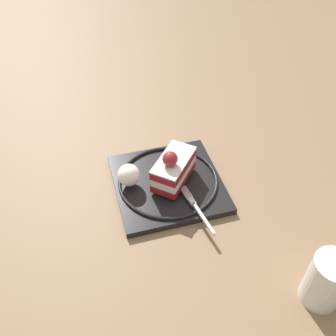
% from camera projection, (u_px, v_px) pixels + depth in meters
% --- Properties ---
extents(ground_plane, '(2.40, 2.40, 0.00)m').
position_uv_depth(ground_plane, '(158.00, 189.00, 0.73)').
color(ground_plane, '#85674B').
extents(dessert_plate, '(0.23, 0.23, 0.02)m').
position_uv_depth(dessert_plate, '(168.00, 183.00, 0.73)').
color(dessert_plate, black).
rests_on(dessert_plate, ground_plane).
extents(cake_slice, '(0.10, 0.11, 0.08)m').
position_uv_depth(cake_slice, '(173.00, 168.00, 0.70)').
color(cake_slice, maroon).
rests_on(cake_slice, dessert_plate).
extents(whipped_cream_dollop, '(0.04, 0.04, 0.04)m').
position_uv_depth(whipped_cream_dollop, '(129.00, 175.00, 0.70)').
color(whipped_cream_dollop, white).
rests_on(whipped_cream_dollop, dessert_plate).
extents(fork, '(0.04, 0.12, 0.00)m').
position_uv_depth(fork, '(197.00, 208.00, 0.66)').
color(fork, silver).
rests_on(fork, dessert_plate).
extents(drink_glass_near, '(0.06, 0.06, 0.09)m').
position_uv_depth(drink_glass_near, '(326.00, 283.00, 0.54)').
color(drink_glass_near, white).
rests_on(drink_glass_near, ground_plane).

